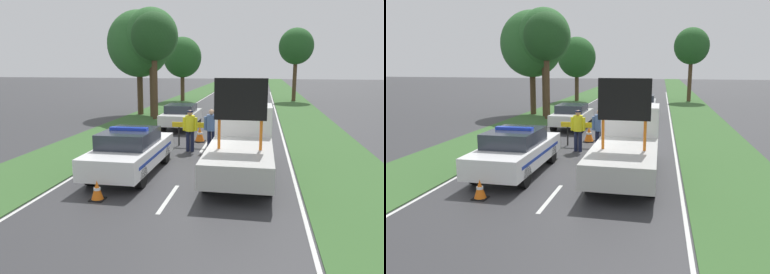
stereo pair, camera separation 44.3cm
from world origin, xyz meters
The scene contains 18 objects.
ground_plane centered at (0.00, 0.00, 0.00)m, with size 160.00×160.00×0.00m, color #333335.
lane_markings centered at (0.00, 10.40, 0.00)m, with size 7.26×55.85×0.01m.
grass_verge_left centered at (-5.35, 20.00, 0.02)m, with size 3.35×120.00×0.03m.
grass_verge_right centered at (5.35, 20.00, 0.02)m, with size 3.35×120.00×0.03m.
police_car centered at (-1.84, -0.64, 0.78)m, with size 1.83×4.76×1.61m.
work_truck centered at (1.84, 0.25, 1.04)m, with size 2.02×5.78×3.26m.
road_barrier centered at (0.05, 3.95, 0.90)m, with size 3.08×0.08×1.08m.
police_officer centered at (-0.47, 2.89, 1.05)m, with size 0.64×0.40×1.77m.
pedestrian_civilian centered at (0.41, 3.06, 1.05)m, with size 0.65×0.41×1.80m.
traffic_cone_near_police centered at (-0.39, 4.97, 0.36)m, with size 0.52×0.52×0.72m.
traffic_cone_centre_front centered at (-1.90, -3.26, 0.27)m, with size 0.40×0.40×0.55m.
queued_car_van_white centered at (-2.02, 8.37, 0.75)m, with size 1.77×3.92×1.40m.
queued_car_sedan_silver centered at (1.67, 14.19, 0.81)m, with size 1.78×4.07×1.55m.
roadside_tree_near_left centered at (-4.50, 11.66, 5.33)m, with size 2.95×2.95×6.95m.
roadside_tree_near_right centered at (5.61, 26.02, 5.28)m, with size 3.32×3.32×7.07m.
roadside_tree_mid_left centered at (-5.01, 12.80, 5.45)m, with size 3.62×3.62×7.39m.
roadside_tree_mid_right centered at (-5.27, 24.14, 4.25)m, with size 3.72×3.72×6.23m.
roadside_tree_far_left centered at (-6.20, 13.68, 5.02)m, with size 4.43×4.43×7.37m.
Camera 2 is at (2.87, -12.29, 3.69)m, focal length 35.00 mm.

